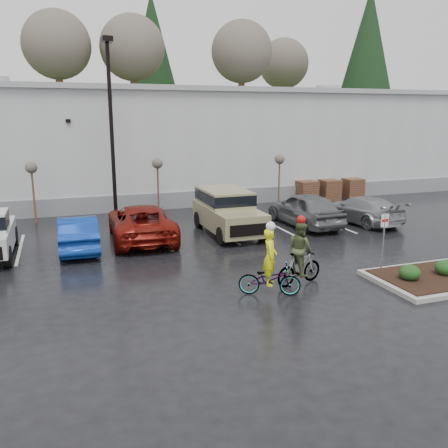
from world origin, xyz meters
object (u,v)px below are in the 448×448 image
object	(u,v)px
sapling_mid	(157,166)
fire_lane_sign	(384,236)
car_grey	(305,209)
cyclist_olive	(300,260)
pallet_stack_a	(307,191)
lamppost	(111,111)
car_red	(141,222)
car_far_silver	(361,209)
suv_tan	(228,212)
sapling_east	(280,162)
cyclist_hivis	(270,273)
pallet_stack_b	(329,190)
pallet_stack_c	(352,188)
sapling_west	(32,171)
car_blue	(78,233)

from	to	relation	value
sapling_mid	fire_lane_sign	distance (m)	13.92
car_grey	cyclist_olive	size ratio (longest dim) A/B	2.15
pallet_stack_a	car_grey	size ratio (longest dim) A/B	0.27
lamppost	car_red	distance (m)	6.47
lamppost	car_far_silver	size ratio (longest dim) A/B	1.89
suv_tan	sapling_mid	bearing A→B (deg)	112.00
sapling_east	pallet_stack_a	bearing A→B (deg)	21.80
fire_lane_sign	cyclist_hivis	xyz separation A→B (m)	(-4.58, -0.48, -0.68)
car_grey	pallet_stack_b	bearing A→B (deg)	-132.35
car_far_silver	cyclist_hivis	size ratio (longest dim) A/B	2.08
fire_lane_sign	pallet_stack_c	bearing A→B (deg)	59.28
fire_lane_sign	suv_tan	size ratio (longest dim) A/B	0.43
pallet_stack_a	pallet_stack_b	size ratio (longest dim) A/B	1.00
fire_lane_sign	cyclist_olive	distance (m)	3.30
car_far_silver	fire_lane_sign	bearing A→B (deg)	51.62
pallet_stack_a	suv_tan	size ratio (longest dim) A/B	0.26
pallet_stack_a	cyclist_hivis	xyz separation A→B (m)	(-9.28, -14.28, 0.05)
sapling_west	cyclist_hivis	size ratio (longest dim) A/B	1.36
suv_tan	car_red	bearing A→B (deg)	176.28
car_blue	cyclist_olive	world-z (taller)	cyclist_olive
lamppost	car_grey	world-z (taller)	lamppost
sapling_mid	pallet_stack_a	world-z (taller)	sapling_mid
car_red	cyclist_olive	xyz separation A→B (m)	(3.93, -7.56, 0.05)
sapling_mid	car_far_silver	size ratio (longest dim) A/B	0.66
pallet_stack_b	car_red	size ratio (longest dim) A/B	0.23
pallet_stack_a	car_grey	bearing A→B (deg)	-119.94
suv_tan	pallet_stack_c	bearing A→B (deg)	29.79
sapling_mid	pallet_stack_c	xyz separation A→B (m)	(13.50, 1.00, -2.05)
car_grey	suv_tan	bearing A→B (deg)	2.23
sapling_east	car_red	bearing A→B (deg)	-151.02
pallet_stack_a	cyclist_hivis	distance (m)	17.03
lamppost	suv_tan	distance (m)	7.99
lamppost	car_red	bearing A→B (deg)	-81.64
sapling_west	car_grey	xyz separation A→B (m)	(12.96, -5.16, -1.87)
car_far_silver	cyclist_hivis	distance (m)	11.70
car_grey	cyclist_hivis	world-z (taller)	cyclist_hivis
car_blue	sapling_east	bearing A→B (deg)	-152.73
pallet_stack_c	car_red	world-z (taller)	car_red
sapling_east	sapling_mid	bearing A→B (deg)	180.00
sapling_east	car_grey	size ratio (longest dim) A/B	0.63
suv_tan	car_grey	world-z (taller)	suv_tan
sapling_mid	car_far_silver	bearing A→B (deg)	-30.36
pallet_stack_a	suv_tan	xyz separation A→B (m)	(-7.79, -6.46, 0.35)
pallet_stack_c	car_red	bearing A→B (deg)	-158.06
pallet_stack_a	pallet_stack_c	world-z (taller)	same
pallet_stack_b	cyclist_hivis	xyz separation A→B (m)	(-10.98, -14.28, 0.05)
pallet_stack_b	pallet_stack_c	distance (m)	1.80
car_far_silver	suv_tan	bearing A→B (deg)	-8.90
lamppost	cyclist_olive	size ratio (longest dim) A/B	3.93
pallet_stack_a	cyclist_olive	distance (m)	15.89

